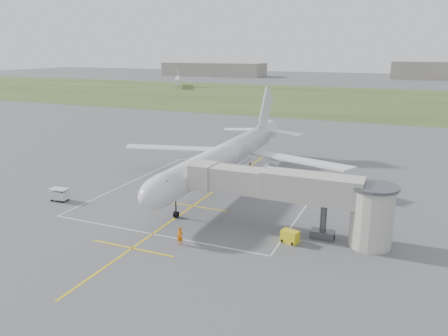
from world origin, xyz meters
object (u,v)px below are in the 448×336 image
at_px(ramp_worker_nose, 180,236).
at_px(gpu_unit, 290,237).
at_px(baggage_cart, 59,194).
at_px(ramp_worker_wing, 196,170).
at_px(airliner, 224,157).
at_px(jet_bridge, 304,195).

bearing_deg(ramp_worker_nose, gpu_unit, 21.94).
bearing_deg(baggage_cart, gpu_unit, -4.26).
bearing_deg(ramp_worker_wing, gpu_unit, 165.25).
height_order(airliner, jet_bridge, airliner).
distance_m(ramp_worker_nose, ramp_worker_wing, 27.19).
relative_size(jet_bridge, ramp_worker_wing, 15.10).
xyz_separation_m(airliner, jet_bridge, (15.72, -14.25, 0.35)).
relative_size(gpu_unit, baggage_cart, 0.80).
height_order(baggage_cart, ramp_worker_nose, ramp_worker_nose).
bearing_deg(ramp_worker_nose, jet_bridge, 29.97).
bearing_deg(jet_bridge, baggage_cart, -176.85).
xyz_separation_m(ramp_worker_nose, ramp_worker_wing, (-10.74, 24.98, -0.20)).
bearing_deg(airliner, ramp_worker_nose, -79.00).
bearing_deg(baggage_cart, airliner, 38.82).
relative_size(airliner, jet_bridge, 2.00).
relative_size(airliner, ramp_worker_nose, 23.91).
bearing_deg(airliner, gpu_unit, -48.28).
height_order(airliner, ramp_worker_nose, airliner).
bearing_deg(ramp_worker_wing, airliner, -176.91).
distance_m(airliner, gpu_unit, 22.77).
height_order(jet_bridge, gpu_unit, jet_bridge).
bearing_deg(jet_bridge, airliner, 137.81).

